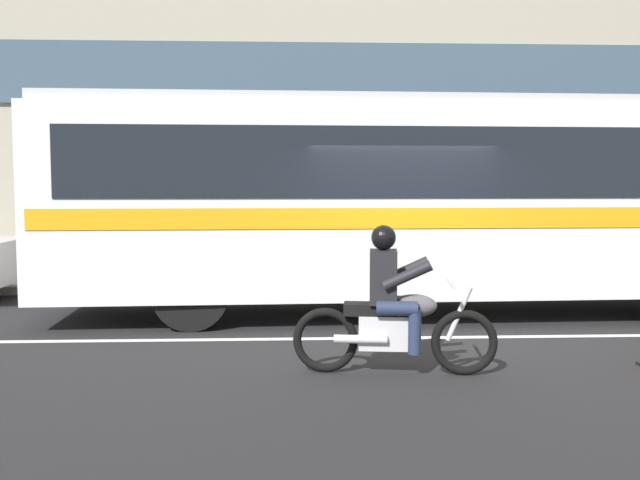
% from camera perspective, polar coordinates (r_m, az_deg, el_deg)
% --- Properties ---
extents(ground_plane, '(60.00, 60.00, 0.00)m').
position_cam_1_polar(ground_plane, '(9.96, 6.56, -7.04)').
color(ground_plane, black).
extents(sidewalk_curb, '(28.00, 3.80, 0.15)m').
position_cam_1_polar(sidewalk_curb, '(14.94, 3.44, -2.85)').
color(sidewalk_curb, '#A39E93').
rests_on(sidewalk_curb, ground_plane).
extents(lane_center_stripe, '(26.60, 0.14, 0.01)m').
position_cam_1_polar(lane_center_stripe, '(9.38, 7.15, -7.75)').
color(lane_center_stripe, silver).
rests_on(lane_center_stripe, ground_plane).
extents(transit_bus, '(11.90, 2.97, 3.22)m').
position_cam_1_polar(transit_bus, '(11.08, 9.66, 3.90)').
color(transit_bus, silver).
rests_on(transit_bus, ground_plane).
extents(motorcycle_with_rider, '(2.13, 0.67, 1.56)m').
position_cam_1_polar(motorcycle_with_rider, '(7.52, 5.87, -5.74)').
color(motorcycle_with_rider, black).
rests_on(motorcycle_with_rider, ground_plane).
extents(fire_hydrant, '(0.22, 0.30, 0.75)m').
position_cam_1_polar(fire_hydrant, '(13.73, 3.14, -1.64)').
color(fire_hydrant, '#4C8C3F').
rests_on(fire_hydrant, sidewalk_curb).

